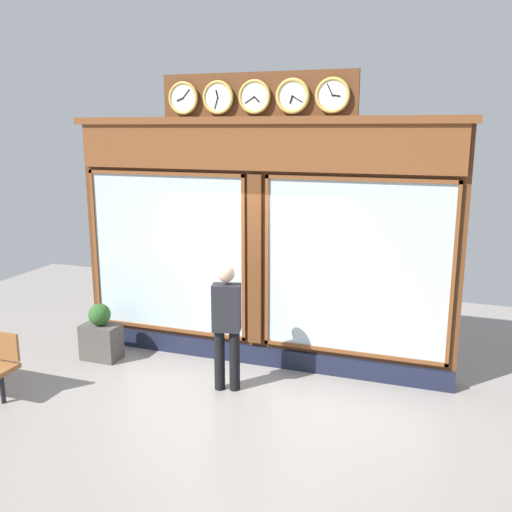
# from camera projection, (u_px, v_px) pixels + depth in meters

# --- Properties ---
(ground_plane) EXTENTS (14.00, 14.00, 0.00)m
(ground_plane) POSITION_uv_depth(u_px,v_px,m) (164.00, 468.00, 5.75)
(ground_plane) COLOR gray
(shop_facade) EXTENTS (5.65, 0.42, 4.11)m
(shop_facade) POSITION_uv_depth(u_px,v_px,m) (259.00, 241.00, 8.04)
(shop_facade) COLOR #5B3319
(shop_facade) RESTS_ON ground_plane
(pedestrian) EXTENTS (0.40, 0.30, 1.69)m
(pedestrian) POSITION_uv_depth(u_px,v_px,m) (227.00, 322.00, 7.30)
(pedestrian) COLOR black
(pedestrian) RESTS_ON ground_plane
(planter_box) EXTENTS (0.56, 0.36, 0.53)m
(planter_box) POSITION_uv_depth(u_px,v_px,m) (101.00, 342.00, 8.44)
(planter_box) COLOR #4C4742
(planter_box) RESTS_ON ground_plane
(planter_shrub) EXTENTS (0.32, 0.32, 0.32)m
(planter_shrub) POSITION_uv_depth(u_px,v_px,m) (100.00, 315.00, 8.34)
(planter_shrub) COLOR #285623
(planter_shrub) RESTS_ON planter_box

